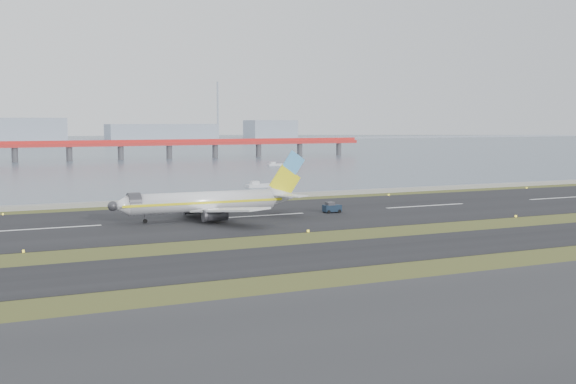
% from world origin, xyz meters
% --- Properties ---
extents(ground, '(1000.00, 1000.00, 0.00)m').
position_xyz_m(ground, '(0.00, 0.00, 0.00)').
color(ground, '#384D1B').
rests_on(ground, ground).
extents(taxiway_strip, '(1000.00, 18.00, 0.10)m').
position_xyz_m(taxiway_strip, '(0.00, -12.00, 0.05)').
color(taxiway_strip, black).
rests_on(taxiway_strip, ground).
extents(runway_strip, '(1000.00, 45.00, 0.10)m').
position_xyz_m(runway_strip, '(0.00, 30.00, 0.05)').
color(runway_strip, black).
rests_on(runway_strip, ground).
extents(seawall, '(1000.00, 2.50, 1.00)m').
position_xyz_m(seawall, '(0.00, 60.00, 0.50)').
color(seawall, gray).
rests_on(seawall, ground).
extents(bay_water, '(1400.00, 800.00, 1.30)m').
position_xyz_m(bay_water, '(0.00, 460.00, 0.00)').
color(bay_water, '#455663').
rests_on(bay_water, ground).
extents(red_pier, '(260.00, 5.00, 10.20)m').
position_xyz_m(red_pier, '(20.00, 250.00, 7.28)').
color(red_pier, red).
rests_on(red_pier, ground).
extents(far_shoreline, '(1400.00, 80.00, 60.50)m').
position_xyz_m(far_shoreline, '(13.62, 620.00, 6.07)').
color(far_shoreline, '#98A3B4').
rests_on(far_shoreline, ground).
extents(airliner, '(38.52, 32.89, 12.80)m').
position_xyz_m(airliner, '(-9.73, 29.37, 3.46)').
color(airliner, white).
rests_on(airliner, ground).
extents(pushback_tug, '(3.57, 2.17, 2.26)m').
position_xyz_m(pushback_tug, '(15.79, 28.41, 1.10)').
color(pushback_tug, '#122132').
rests_on(pushback_tug, ground).
extents(workboat_near, '(8.05, 3.06, 1.91)m').
position_xyz_m(workboat_near, '(24.45, 87.45, 0.61)').
color(workboat_near, silver).
rests_on(workboat_near, ground).
extents(workboat_far, '(6.92, 2.34, 1.67)m').
position_xyz_m(workboat_far, '(69.20, 176.74, 0.53)').
color(workboat_far, silver).
rests_on(workboat_far, ground).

